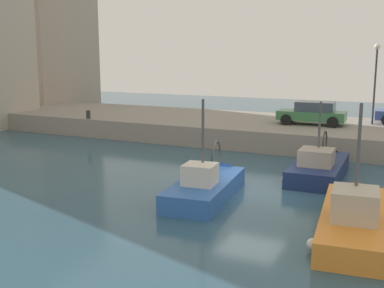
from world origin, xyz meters
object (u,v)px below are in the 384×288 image
at_px(fishing_boat_orange, 354,226).
at_px(parked_car_green, 313,113).
at_px(fishing_boat_blue, 208,193).
at_px(quay_streetlamp, 376,70).
at_px(mooring_bollard_mid, 88,115).
at_px(fishing_boat_navy, 320,173).

relative_size(fishing_boat_orange, parked_car_green, 1.72).
relative_size(fishing_boat_blue, quay_streetlamp, 1.25).
bearing_deg(mooring_bollard_mid, fishing_boat_navy, -103.43).
xyz_separation_m(fishing_boat_orange, parked_car_green, (14.02, 4.41, 1.79)).
relative_size(parked_car_green, mooring_bollard_mid, 7.42).
distance_m(fishing_boat_orange, quay_streetlamp, 16.46).
distance_m(parked_car_green, mooring_bollard_mid, 14.45).
xyz_separation_m(fishing_boat_navy, mooring_bollard_mid, (3.82, 15.99, 1.37)).
distance_m(fishing_boat_navy, mooring_bollard_mid, 16.50).
height_order(mooring_bollard_mid, quay_streetlamp, quay_streetlamp).
distance_m(fishing_boat_orange, fishing_boat_blue, 5.77).
bearing_deg(quay_streetlamp, fishing_boat_orange, -175.82).
bearing_deg(mooring_bollard_mid, parked_car_green, -74.60).
bearing_deg(parked_car_green, mooring_bollard_mid, 105.40).
relative_size(mooring_bollard_mid, quay_streetlamp, 0.11).
relative_size(fishing_boat_navy, mooring_bollard_mid, 10.86).
bearing_deg(quay_streetlamp, fishing_boat_blue, 162.91).
bearing_deg(fishing_boat_navy, mooring_bollard_mid, 76.57).
bearing_deg(fishing_boat_orange, fishing_boat_navy, 20.18).
relative_size(fishing_boat_blue, mooring_bollard_mid, 10.97).
relative_size(parked_car_green, quay_streetlamp, 0.84).
bearing_deg(quay_streetlamp, mooring_bollard_mid, 108.21).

